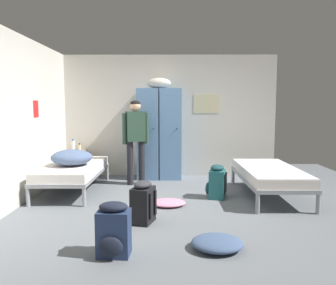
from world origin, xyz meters
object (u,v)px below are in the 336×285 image
object	(u,v)px
locker_bank	(159,132)
water_bottle	(73,145)
backpack_black	(142,203)
lotion_bottle	(80,148)
bedding_heap	(72,157)
person_traveler	(136,134)
clothes_pile_pink	(168,203)
backpack_navy	(114,231)
bed_left_rear	(73,170)
clothes_pile_denim	(217,243)
bed_right	(269,174)
backpack_teal	(217,182)
shelf_unit	(77,161)

from	to	relation	value
locker_bank	water_bottle	bearing A→B (deg)	178.42
water_bottle	backpack_black	size ratio (longest dim) A/B	0.45
lotion_bottle	backpack_black	size ratio (longest dim) A/B	0.30
bedding_heap	person_traveler	world-z (taller)	person_traveler
bedding_heap	clothes_pile_pink	bearing A→B (deg)	-23.34
bedding_heap	water_bottle	size ratio (longest dim) A/B	2.83
lotion_bottle	backpack_navy	world-z (taller)	lotion_bottle
bed_left_rear	clothes_pile_denim	world-z (taller)	bed_left_rear
backpack_black	person_traveler	bearing A→B (deg)	97.88
water_bottle	lotion_bottle	world-z (taller)	water_bottle
locker_bank	clothes_pile_pink	bearing A→B (deg)	-84.38
bed_right	water_bottle	xyz separation A→B (m)	(-3.67, 1.49, 0.30)
bed_right	backpack_teal	bearing A→B (deg)	-174.21
bedding_heap	clothes_pile_denim	bearing A→B (deg)	-46.29
bed_left_rear	bed_right	bearing A→B (deg)	-5.53
locker_bank	clothes_pile_denim	bearing A→B (deg)	-78.50
clothes_pile_pink	backpack_black	bearing A→B (deg)	-113.71
bed_right	bed_left_rear	world-z (taller)	same
backpack_black	water_bottle	bearing A→B (deg)	121.17
person_traveler	backpack_teal	distance (m)	1.85
water_bottle	backpack_navy	bearing A→B (deg)	-68.56
person_traveler	water_bottle	bearing A→B (deg)	155.71
locker_bank	bed_left_rear	bearing A→B (deg)	-142.90
lotion_bottle	backpack_navy	bearing A→B (deg)	-70.29
water_bottle	clothes_pile_denim	xyz separation A→B (m)	(2.53, -3.58, -0.61)
bed_left_rear	water_bottle	bearing A→B (deg)	105.75
lotion_bottle	clothes_pile_pink	bearing A→B (deg)	-46.59
lotion_bottle	backpack_teal	xyz separation A→B (m)	(2.64, -1.52, -0.38)
locker_bank	shelf_unit	xyz separation A→B (m)	(-1.73, 0.03, -0.62)
bed_right	backpack_navy	size ratio (longest dim) A/B	3.45
bedding_heap	lotion_bottle	size ratio (longest dim) A/B	4.26
locker_bank	clothes_pile_pink	size ratio (longest dim) A/B	3.90
bed_right	person_traveler	xyz separation A→B (m)	(-2.29, 0.87, 0.59)
shelf_unit	water_bottle	size ratio (longest dim) A/B	2.33
locker_bank	bed_right	distance (m)	2.43
backpack_teal	bed_left_rear	bearing A→B (deg)	170.48
bedding_heap	backpack_teal	bearing A→B (deg)	-6.44
shelf_unit	bed_right	distance (m)	3.88
shelf_unit	bedding_heap	bearing A→B (deg)	-78.02
person_traveler	shelf_unit	bearing A→B (deg)	155.12
bed_right	bed_left_rear	distance (m)	3.36
locker_bank	backpack_black	world-z (taller)	locker_bank
backpack_teal	clothes_pile_denim	size ratio (longest dim) A/B	1.00
backpack_teal	bedding_heap	bearing A→B (deg)	173.56
bedding_heap	clothes_pile_pink	size ratio (longest dim) A/B	1.31
backpack_navy	bedding_heap	bearing A→B (deg)	114.63
backpack_black	clothes_pile_denim	world-z (taller)	backpack_black
bed_left_rear	lotion_bottle	bearing A→B (deg)	99.21
person_traveler	backpack_navy	size ratio (longest dim) A/B	2.91
bed_left_rear	water_bottle	distance (m)	1.25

